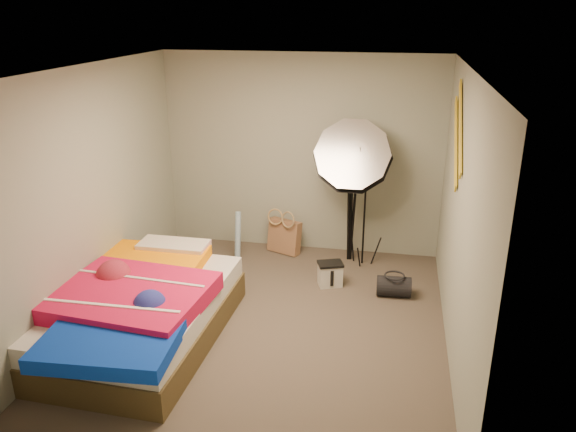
% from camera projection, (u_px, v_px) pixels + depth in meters
% --- Properties ---
extents(floor, '(4.00, 4.00, 0.00)m').
position_uv_depth(floor, '(267.00, 324.00, 5.64)').
color(floor, brown).
rests_on(floor, ground).
extents(ceiling, '(4.00, 4.00, 0.00)m').
position_uv_depth(ceiling, '(263.00, 69.00, 4.77)').
color(ceiling, silver).
rests_on(ceiling, wall_back).
extents(wall_back, '(3.50, 0.00, 3.50)m').
position_uv_depth(wall_back, '(302.00, 155.00, 7.04)').
color(wall_back, gray).
rests_on(wall_back, floor).
extents(wall_front, '(3.50, 0.00, 3.50)m').
position_uv_depth(wall_front, '(188.00, 317.00, 3.36)').
color(wall_front, gray).
rests_on(wall_front, floor).
extents(wall_left, '(0.00, 4.00, 4.00)m').
position_uv_depth(wall_left, '(92.00, 196.00, 5.52)').
color(wall_left, gray).
rests_on(wall_left, floor).
extents(wall_right, '(0.00, 4.00, 4.00)m').
position_uv_depth(wall_right, '(460.00, 220.00, 4.89)').
color(wall_right, gray).
rests_on(wall_right, floor).
extents(tote_bag, '(0.47, 0.34, 0.45)m').
position_uv_depth(tote_bag, '(284.00, 236.00, 7.24)').
color(tote_bag, '#9C6F4F').
rests_on(tote_bag, floor).
extents(wrapping_roll, '(0.07, 0.18, 0.62)m').
position_uv_depth(wrapping_roll, '(238.00, 236.00, 6.99)').
color(wrapping_roll, '#4F88B7').
rests_on(wrapping_roll, floor).
extents(camera_case, '(0.30, 0.26, 0.26)m').
position_uv_depth(camera_case, '(330.00, 275.00, 6.39)').
color(camera_case, beige).
rests_on(camera_case, floor).
extents(duffel_bag, '(0.38, 0.24, 0.23)m').
position_uv_depth(duffel_bag, '(394.00, 286.00, 6.16)').
color(duffel_bag, black).
rests_on(duffel_bag, floor).
extents(wall_stripe_upper, '(0.02, 0.91, 0.78)m').
position_uv_depth(wall_stripe_upper, '(460.00, 127.00, 5.20)').
color(wall_stripe_upper, gold).
rests_on(wall_stripe_upper, wall_right).
extents(wall_stripe_lower, '(0.02, 0.91, 0.78)m').
position_uv_depth(wall_stripe_lower, '(456.00, 142.00, 5.50)').
color(wall_stripe_lower, gold).
rests_on(wall_stripe_lower, wall_right).
extents(bed, '(1.55, 2.34, 0.62)m').
position_uv_depth(bed, '(137.00, 310.00, 5.29)').
color(bed, '#4E3E22').
rests_on(bed, floor).
extents(photo_umbrella, '(1.11, 0.84, 1.91)m').
position_uv_depth(photo_umbrella, '(353.00, 158.00, 6.44)').
color(photo_umbrella, black).
rests_on(photo_umbrella, floor).
extents(camera_tripod, '(0.08, 0.08, 1.27)m').
position_uv_depth(camera_tripod, '(351.00, 204.00, 6.85)').
color(camera_tripod, black).
rests_on(camera_tripod, floor).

